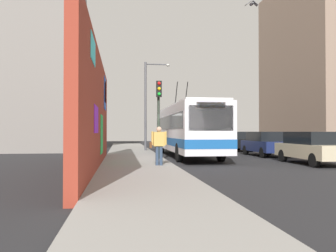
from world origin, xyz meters
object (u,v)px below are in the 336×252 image
Objects in this scene: parked_car_navy at (266,143)px; parked_car_champagne at (313,147)px; city_bus at (186,129)px; street_lamp at (148,99)px; traffic_light at (159,106)px; pedestrian_at_curb at (159,143)px; parked_car_black at (235,141)px.

parked_car_champagne is at bearing 180.00° from parked_car_navy.
parked_car_navy is (-0.34, -5.20, -0.94)m from city_bus.
street_lamp is (10.81, 7.23, 3.22)m from parked_car_champagne.
street_lamp is at bearing 54.44° from parked_car_navy.
street_lamp is at bearing -0.81° from traffic_light.
pedestrian_at_curb reaches higher than parked_car_champagne.
pedestrian_at_curb is at bearing 131.24° from parked_car_navy.
city_bus is at bearing -157.21° from street_lamp.
city_bus is 7.98m from parked_car_champagne.
city_bus reaches higher than parked_car_black.
street_lamp is (-0.95, 7.23, 3.22)m from parked_car_black.
city_bus reaches higher than parked_car_navy.
parked_car_champagne is 7.97m from traffic_light.
city_bus is 7.63× the size of pedestrian_at_curb.
parked_car_navy is (5.64, -0.00, -0.00)m from parked_car_champagne.
city_bus reaches higher than parked_car_champagne.
city_bus is 5.72m from street_lamp.
parked_car_navy is 8.35m from traffic_light.
parked_car_navy is 10.26m from pedestrian_at_curb.
parked_car_black is at bearing 0.00° from parked_car_navy.
parked_car_champagne is 1.10× the size of traffic_light.
street_lamp reaches higher than pedestrian_at_curb.
traffic_light is (-3.36, 7.35, 2.09)m from parked_car_navy.
parked_car_navy is at bearing -0.00° from parked_car_champagne.
traffic_light reaches higher than parked_car_black.
traffic_light is at bearing 142.21° from parked_car_black.
street_lamp reaches higher than traffic_light.
pedestrian_at_curb is (-1.13, 7.72, 0.28)m from parked_car_champagne.
parked_car_black is 2.73× the size of pedestrian_at_curb.
parked_car_champagne is at bearing -146.22° from street_lamp.
parked_car_black is at bearing -30.91° from pedestrian_at_curb.
parked_car_navy is at bearing -65.45° from traffic_light.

